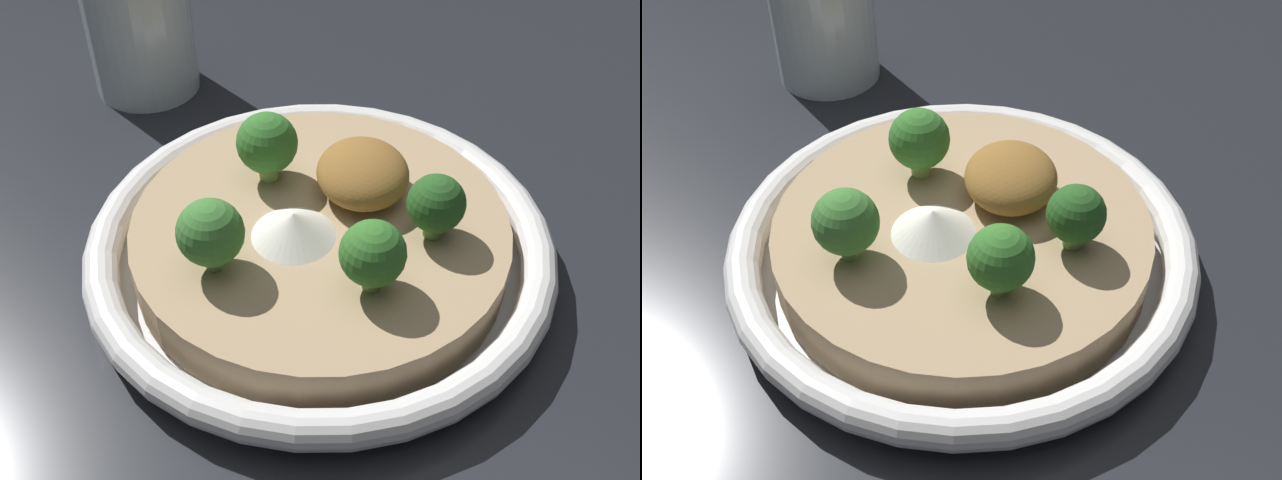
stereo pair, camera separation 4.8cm
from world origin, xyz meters
TOP-DOWN VIEW (x-y plane):
  - ground_plane at (0.00, 0.00)m, footprint 6.00×6.00m
  - risotto_bowl at (0.00, 0.00)m, footprint 0.28×0.28m
  - cheese_sprinkle at (0.01, -0.02)m, footprint 0.05×0.05m
  - crispy_onion_garnish at (-0.02, 0.03)m, footprint 0.06×0.06m
  - broccoli_back at (0.02, 0.06)m, footprint 0.03×0.03m
  - broccoli_back_right at (0.05, 0.02)m, footprint 0.04×0.04m
  - broccoli_front_left at (-0.05, -0.03)m, footprint 0.04×0.04m
  - broccoli_front_right at (0.03, -0.06)m, footprint 0.04×0.04m
  - drinking_glass at (-0.22, -0.11)m, footprint 0.08×0.08m

SIDE VIEW (x-z plane):
  - ground_plane at x=0.00m, z-range 0.00..0.00m
  - risotto_bowl at x=0.00m, z-range 0.00..0.04m
  - cheese_sprinkle at x=0.01m, z-range 0.04..0.05m
  - crispy_onion_garnish at x=-0.02m, z-range 0.04..0.07m
  - drinking_glass at x=-0.22m, z-range 0.00..0.11m
  - broccoli_back at x=0.02m, z-range 0.04..0.08m
  - broccoli_back_right at x=0.05m, z-range 0.04..0.08m
  - broccoli_front_left at x=-0.05m, z-range 0.04..0.09m
  - broccoli_front_right at x=0.03m, z-range 0.04..0.09m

